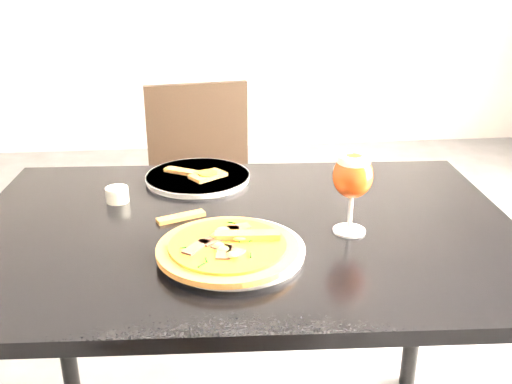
{
  "coord_description": "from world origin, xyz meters",
  "views": [
    {
      "loc": [
        0.08,
        -1.06,
        1.29
      ],
      "look_at": [
        0.19,
        0.05,
        0.83
      ],
      "focal_mm": 40.0,
      "sensor_mm": 36.0,
      "label": 1
    }
  ],
  "objects": [
    {
      "name": "chair_far",
      "position": [
        0.08,
        0.91,
        0.48
      ],
      "size": [
        0.46,
        0.46,
        0.87
      ],
      "rotation": [
        0.0,
        0.0,
        0.15
      ],
      "color": "black",
      "rests_on": "ground"
    },
    {
      "name": "plate_second",
      "position": [
        0.07,
        0.35,
        0.76
      ],
      "size": [
        0.35,
        0.35,
        0.01
      ],
      "primitive_type": "cylinder",
      "rotation": [
        0.0,
        0.0,
        -0.41
      ],
      "color": "silver",
      "rests_on": "dining_table"
    },
    {
      "name": "dining_table",
      "position": [
        0.16,
        0.06,
        0.66
      ],
      "size": [
        1.24,
        0.86,
        0.75
      ],
      "rotation": [
        0.0,
        0.0,
        -0.05
      ],
      "color": "black",
      "rests_on": "ground"
    },
    {
      "name": "plate_main",
      "position": [
        0.13,
        -0.07,
        0.76
      ],
      "size": [
        0.3,
        0.3,
        0.01
      ],
      "primitive_type": "cylinder",
      "rotation": [
        0.0,
        0.0,
        -0.1
      ],
      "color": "silver",
      "rests_on": "dining_table"
    },
    {
      "name": "loose_crust",
      "position": [
        0.03,
        0.11,
        0.75
      ],
      "size": [
        0.11,
        0.07,
        0.01
      ],
      "primitive_type": "cube",
      "rotation": [
        0.0,
        0.0,
        0.39
      ],
      "color": "olive",
      "rests_on": "dining_table"
    },
    {
      "name": "sauce_cup",
      "position": [
        -0.13,
        0.22,
        0.77
      ],
      "size": [
        0.05,
        0.05,
        0.04
      ],
      "color": "silver",
      "rests_on": "dining_table"
    },
    {
      "name": "crust_scraps",
      "position": [
        0.07,
        0.34,
        0.77
      ],
      "size": [
        0.17,
        0.12,
        0.01
      ],
      "rotation": [
        0.0,
        0.0,
        -0.09
      ],
      "color": "olive",
      "rests_on": "plate_second"
    },
    {
      "name": "beer_glass",
      "position": [
        0.38,
        0.01,
        0.88
      ],
      "size": [
        0.08,
        0.08,
        0.18
      ],
      "color": "silver",
      "rests_on": "dining_table"
    },
    {
      "name": "pizza",
      "position": [
        0.12,
        -0.09,
        0.77
      ],
      "size": [
        0.28,
        0.28,
        0.03
      ],
      "rotation": [
        0.0,
        0.0,
        -0.38
      ],
      "color": "olive",
      "rests_on": "plate_main"
    }
  ]
}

